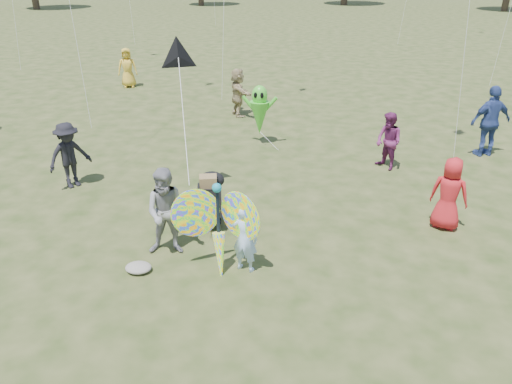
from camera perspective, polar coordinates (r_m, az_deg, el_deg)
ground at (r=8.30m, az=-0.16°, el=-11.39°), size 160.00×160.00×0.00m
child_girl at (r=8.52m, az=-1.28°, el=-5.31°), size 0.52×0.41×1.25m
adult_man at (r=9.05m, az=-10.06°, el=-2.28°), size 0.89×0.73×1.66m
grey_bag at (r=8.99m, az=-13.29°, el=-8.41°), size 0.46×0.38×0.15m
crowd_a at (r=10.51m, az=21.21°, el=-0.18°), size 0.85×0.71×1.49m
crowd_b at (r=12.40m, az=-20.57°, el=3.94°), size 1.08×1.16×1.57m
crowd_c at (r=14.90m, az=25.21°, el=7.31°), size 1.23×0.84×1.93m
crowd_d at (r=17.25m, az=-2.09°, el=11.32°), size 1.16×1.54×1.62m
crowd_e at (r=13.11m, az=14.91°, el=5.62°), size 0.88×0.91×1.48m
crowd_g at (r=21.99m, az=-14.49°, el=13.58°), size 0.91×0.74×1.60m
jogging_stroller at (r=10.05m, az=-5.28°, el=-0.47°), size 0.66×1.11×1.09m
butterfly_kite at (r=8.43m, az=-4.30°, el=-4.06°), size 1.74×0.75×1.84m
delta_kite_rig at (r=10.60m, az=-8.87°, el=14.91°), size 1.21×2.63×2.20m
alien_kite at (r=14.34m, az=0.41°, el=9.11°), size 1.12×0.69×1.74m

